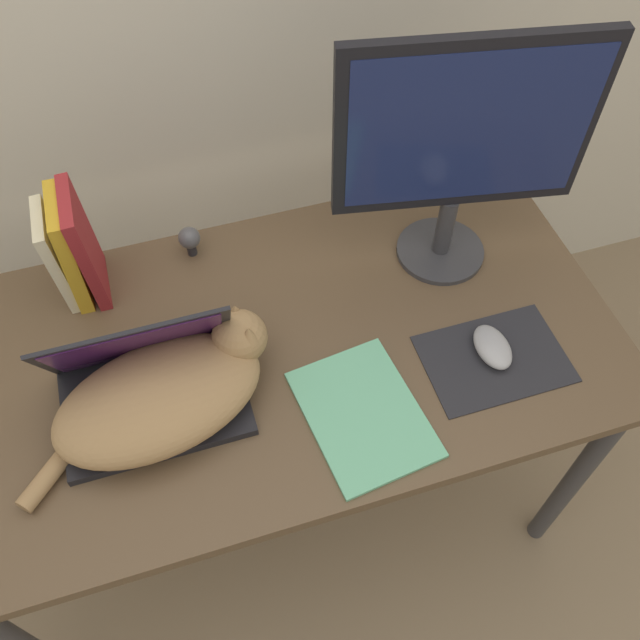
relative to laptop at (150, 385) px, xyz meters
name	(u,v)px	position (x,y,z in m)	size (l,w,h in m)	color
ground_plane	(329,620)	(0.24, -0.31, -0.79)	(12.00, 12.00, 0.00)	#847056
desk	(280,368)	(0.24, 0.04, -0.12)	(1.31, 0.69, 0.75)	brown
laptop	(150,385)	(0.00, 0.00, 0.00)	(0.33, 0.23, 0.22)	black
cat	(167,392)	(0.03, -0.03, 0.02)	(0.47, 0.29, 0.14)	#99754C
external_monitor	(463,146)	(0.64, 0.17, 0.24)	(0.46, 0.18, 0.50)	#333338
mousepad	(494,359)	(0.63, -0.11, -0.04)	(0.27, 0.19, 0.00)	#232328
computer_mouse	(493,347)	(0.63, -0.09, -0.02)	(0.06, 0.10, 0.03)	#99999E
book_row	(72,249)	(-0.09, 0.30, 0.07)	(0.09, 0.14, 0.24)	beige
notepad	(363,414)	(0.35, -0.15, -0.04)	(0.23, 0.29, 0.01)	#6BBC93
webcam	(190,239)	(0.13, 0.32, 0.00)	(0.05, 0.05, 0.07)	#232328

